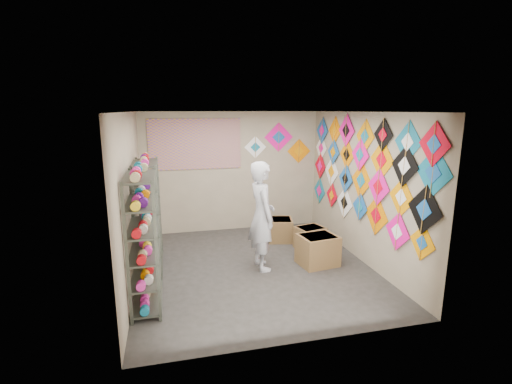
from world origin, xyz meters
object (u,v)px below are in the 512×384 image
object	(u,v)px
carton_b	(310,238)
carton_c	(280,230)
shelf_rack_front	(144,241)
shelf_rack_back	(148,215)
shopkeeper	(262,216)
carton_a	(318,250)

from	to	relation	value
carton_b	carton_c	bearing A→B (deg)	112.39
shelf_rack_front	shelf_rack_back	distance (m)	1.30
shelf_rack_front	carton_b	distance (m)	3.51
shelf_rack_back	shopkeeper	distance (m)	1.96
shopkeeper	carton_b	size ratio (longest dim) A/B	3.55
shelf_rack_front	shopkeeper	distance (m)	2.07
carton_b	carton_c	world-z (taller)	carton_c
shelf_rack_front	carton_a	world-z (taller)	shelf_rack_front
carton_a	carton_c	world-z (taller)	carton_a
shopkeeper	carton_b	xyz separation A→B (m)	(1.18, 0.69, -0.73)
shopkeeper	carton_b	bearing A→B (deg)	-64.55
shelf_rack_back	carton_c	size ratio (longest dim) A/B	3.53
shelf_rack_front	shopkeeper	size ratio (longest dim) A/B	1.00
shelf_rack_back	shopkeeper	world-z (taller)	shelf_rack_back
carton_a	carton_c	distance (m)	1.40
carton_b	carton_c	xyz separation A→B (m)	(-0.44, 0.59, 0.02)
carton_c	carton_a	bearing A→B (deg)	-65.87
shopkeeper	carton_a	xyz separation A→B (m)	(1.01, -0.10, -0.68)
shelf_rack_back	carton_a	distance (m)	3.05
shelf_rack_front	carton_a	xyz separation A→B (m)	(2.92, 0.72, -0.68)
shopkeeper	carton_c	bearing A→B (deg)	-34.91
shelf_rack_front	carton_b	size ratio (longest dim) A/B	3.55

